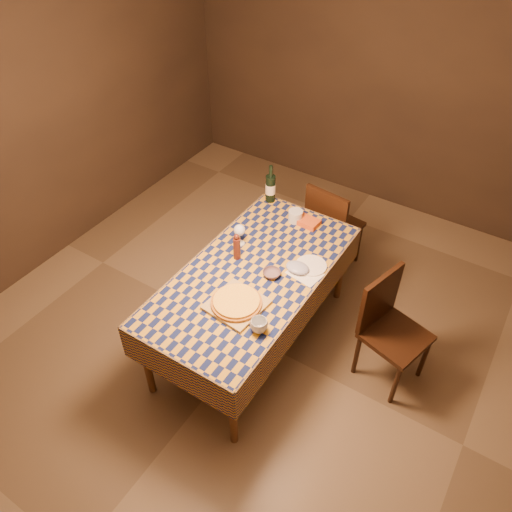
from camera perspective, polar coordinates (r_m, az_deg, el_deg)
name	(u,v)px	position (r m, az deg, el deg)	size (l,w,h in m)	color
room	(252,210)	(3.32, -0.47, 5.31)	(5.00, 5.10, 2.70)	brown
dining_table	(252,280)	(3.74, -0.41, -2.78)	(0.94, 1.84, 0.77)	brown
cutting_board	(237,305)	(3.46, -2.24, -5.57)	(0.36, 0.36, 0.02)	tan
pizza	(236,302)	(3.44, -2.25, -5.25)	(0.46, 0.46, 0.04)	#A7611B
pepper_mill	(237,247)	(3.74, -2.21, 1.02)	(0.06, 0.06, 0.23)	#4C1C11
bowl	(272,274)	(3.66, 1.80, -2.02)	(0.13, 0.13, 0.04)	#674E56
wine_glass	(239,231)	(3.86, -1.90, 2.90)	(0.09, 0.09, 0.18)	silver
wine_bottle	(270,188)	(4.33, 1.67, 7.79)	(0.10, 0.10, 0.35)	black
deli_tub	(295,216)	(4.15, 4.54, 4.59)	(0.12, 0.12, 0.10)	silver
takeout_container	(308,222)	(4.14, 5.94, 3.89)	(0.18, 0.13, 0.05)	#D3521B
white_plate	(311,266)	(3.76, 6.30, -1.10)	(0.24, 0.24, 0.01)	white
tumbler	(259,325)	(3.28, 0.34, -7.95)	(0.12, 0.12, 0.09)	silver
flour_patch	(305,274)	(3.70, 5.60, -2.02)	(0.24, 0.18, 0.00)	white
flour_bag	(297,268)	(3.71, 4.76, -1.33)	(0.18, 0.14, 0.05)	#99A0C4
chair_far	(331,224)	(4.58, 8.55, 3.61)	(0.47, 0.48, 0.93)	black
chair_right	(388,324)	(3.81, 14.89, -7.48)	(0.53, 0.52, 0.93)	black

